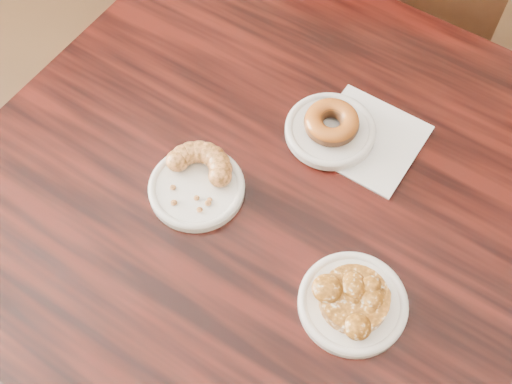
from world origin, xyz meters
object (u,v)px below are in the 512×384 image
at_px(chair_far, 384,5).
at_px(apple_fritter, 355,298).
at_px(cafe_table, 276,302).
at_px(glazed_donut, 332,123).
at_px(cruller_fragment, 195,181).

relative_size(chair_far, apple_fritter, 6.96).
height_order(cafe_table, apple_fritter, apple_fritter).
xyz_separation_m(glazed_donut, apple_fritter, (0.12, -0.26, -0.00)).
distance_m(chair_far, cruller_fragment, 0.87).
height_order(cafe_table, glazed_donut, glazed_donut).
distance_m(glazed_donut, apple_fritter, 0.28).
relative_size(apple_fritter, cruller_fragment, 1.11).
distance_m(cafe_table, apple_fritter, 0.44).
bearing_deg(cruller_fragment, chair_far, 82.57).
relative_size(cafe_table, glazed_donut, 11.23).
relative_size(glazed_donut, apple_fritter, 0.67).
relative_size(cafe_table, cruller_fragment, 8.33).
bearing_deg(cafe_table, glazed_donut, 94.57).
distance_m(cafe_table, glazed_donut, 0.44).
bearing_deg(apple_fritter, glazed_donut, 115.44).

